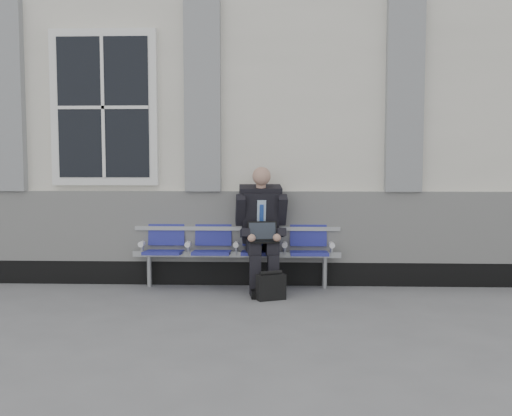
{
  "coord_description": "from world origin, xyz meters",
  "views": [
    {
      "loc": [
        2.54,
        -5.72,
        1.56
      ],
      "look_at": [
        2.29,
        0.9,
        1.03
      ],
      "focal_mm": 40.0,
      "sensor_mm": 36.0,
      "label": 1
    }
  ],
  "objects": [
    {
      "name": "bench",
      "position": [
        2.03,
        1.32,
        0.55
      ],
      "size": [
        2.6,
        0.47,
        0.91
      ],
      "color": "#9EA0A3",
      "rests_on": "ground"
    },
    {
      "name": "ground",
      "position": [
        0.0,
        0.0,
        0.0
      ],
      "size": [
        70.0,
        70.0,
        0.0
      ],
      "primitive_type": "plane",
      "color": "slate",
      "rests_on": "ground"
    },
    {
      "name": "briefcase",
      "position": [
        2.47,
        0.68,
        0.15
      ],
      "size": [
        0.35,
        0.25,
        0.33
      ],
      "color": "black",
      "rests_on": "ground"
    },
    {
      "name": "station_building",
      "position": [
        -0.02,
        3.47,
        2.22
      ],
      "size": [
        14.4,
        4.4,
        4.49
      ],
      "color": "silver",
      "rests_on": "ground"
    },
    {
      "name": "businessman",
      "position": [
        2.34,
        1.18,
        0.81
      ],
      "size": [
        0.65,
        0.88,
        1.51
      ],
      "color": "black",
      "rests_on": "ground"
    }
  ]
}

